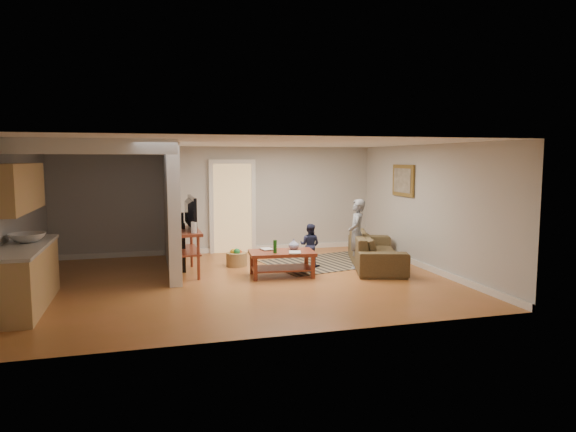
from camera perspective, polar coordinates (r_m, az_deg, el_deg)
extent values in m
plane|color=#985E26|center=(9.45, -5.02, -7.22)|extent=(7.50, 7.50, 0.00)
cube|color=#B9B5B1|center=(12.19, -7.63, 1.77)|extent=(7.50, 0.04, 2.50)
cube|color=#B9B5B1|center=(9.33, -28.38, -0.35)|extent=(0.04, 6.00, 2.50)
cube|color=#B9B5B1|center=(10.57, 15.34, 0.90)|extent=(0.04, 6.00, 2.50)
cube|color=white|center=(9.19, -5.17, 8.12)|extent=(7.50, 6.00, 0.04)
cube|color=#B9B5B1|center=(10.54, -12.95, 0.95)|extent=(0.15, 3.10, 2.50)
cube|color=white|center=(9.00, -12.51, 0.05)|extent=(0.22, 0.10, 2.50)
cube|color=white|center=(12.31, -7.53, -3.77)|extent=(7.50, 0.04, 0.12)
cube|color=white|center=(10.73, 15.02, -5.44)|extent=(0.04, 6.00, 0.12)
cube|color=#D8B272|center=(12.19, -6.18, 0.85)|extent=(0.90, 0.06, 2.10)
cube|color=tan|center=(8.61, -27.20, -6.19)|extent=(0.60, 2.20, 0.90)
cube|color=beige|center=(8.53, -27.36, -3.10)|extent=(0.64, 2.24, 0.05)
cube|color=tan|center=(8.44, -27.80, 2.81)|extent=(0.35, 2.00, 0.70)
imported|color=silver|center=(8.81, -26.97, -2.63)|extent=(0.54, 0.54, 0.19)
cube|color=#2E2314|center=(9.86, -12.38, 4.10)|extent=(0.03, 0.40, 0.34)
cube|color=#2E2314|center=(10.36, -12.53, 4.20)|extent=(0.03, 0.40, 0.34)
cube|color=#2E2314|center=(10.85, -12.66, 4.29)|extent=(0.03, 0.40, 0.34)
cube|color=olive|center=(11.38, 12.67, 3.87)|extent=(0.04, 0.90, 0.68)
cube|color=black|center=(11.05, 4.14, -5.18)|extent=(2.72, 2.24, 0.01)
imported|color=brown|center=(10.81, 9.71, -5.55)|extent=(1.59, 2.55, 0.69)
cube|color=maroon|center=(9.72, -0.70, -4.12)|extent=(1.28, 0.81, 0.06)
cube|color=silver|center=(9.72, -0.70, -4.09)|extent=(0.80, 0.49, 0.02)
cube|color=maroon|center=(9.77, -0.70, -5.82)|extent=(1.17, 0.70, 0.03)
cube|color=maroon|center=(9.41, -3.65, -5.87)|extent=(0.08, 0.08, 0.45)
cube|color=maroon|center=(9.59, 2.78, -5.63)|extent=(0.08, 0.08, 0.45)
cube|color=maroon|center=(9.96, -4.04, -5.18)|extent=(0.08, 0.08, 0.45)
cube|color=maroon|center=(10.13, 2.04, -4.97)|extent=(0.08, 0.08, 0.45)
imported|color=navy|center=(9.87, 0.64, -3.77)|extent=(0.22, 0.22, 0.21)
cylinder|color=#175D15|center=(9.52, -1.45, -3.41)|extent=(0.07, 0.07, 0.24)
imported|color=#998C4C|center=(9.84, -2.92, -3.82)|extent=(0.25, 0.30, 0.03)
imported|color=#66594C|center=(9.53, 0.11, -4.14)|extent=(0.29, 0.34, 0.02)
cube|color=maroon|center=(10.06, -11.33, -1.64)|extent=(0.54, 1.38, 0.06)
cube|color=maroon|center=(10.12, -11.29, -3.76)|extent=(0.48, 1.27, 0.03)
cylinder|color=maroon|center=(9.53, -11.97, -4.61)|extent=(0.06, 0.06, 0.85)
cylinder|color=maroon|center=(10.70, -12.50, -3.43)|extent=(0.06, 0.06, 0.85)
cylinder|color=maroon|center=(9.56, -9.92, -4.53)|extent=(0.06, 0.06, 0.85)
cylinder|color=maroon|center=(10.73, -10.67, -3.36)|extent=(0.06, 0.06, 0.85)
imported|color=black|center=(10.06, -11.21, -1.48)|extent=(0.17, 1.11, 0.64)
cylinder|color=white|center=(9.55, -10.38, -1.26)|extent=(0.11, 0.11, 0.21)
cube|color=black|center=(10.22, -11.61, -3.49)|extent=(0.10, 0.10, 0.98)
cube|color=black|center=(10.58, -11.76, -2.70)|extent=(0.13, 0.13, 1.14)
cylinder|color=olive|center=(10.73, -5.73, -4.82)|extent=(0.43, 0.43, 0.28)
sphere|color=#D5421A|center=(10.75, -5.48, -4.04)|extent=(0.13, 0.13, 0.13)
sphere|color=gold|center=(10.70, -6.10, -3.99)|extent=(0.13, 0.13, 0.13)
sphere|color=#238E40|center=(10.64, -5.69, -3.94)|extent=(0.13, 0.13, 0.13)
imported|color=slate|center=(10.58, 7.59, -5.77)|extent=(0.52, 0.61, 1.41)
imported|color=#1E223F|center=(10.69, 2.43, -5.60)|extent=(0.55, 0.52, 0.89)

